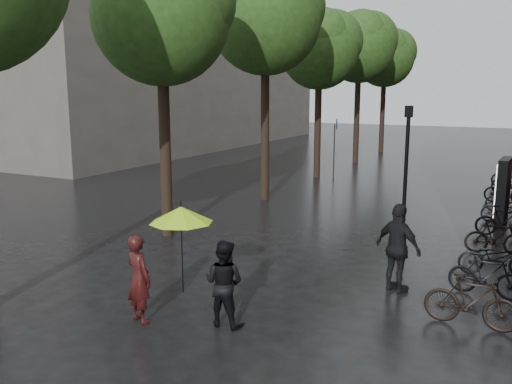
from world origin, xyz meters
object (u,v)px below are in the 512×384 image
Objects in this scene: parked_bicycles at (504,215)px; ad_lightbox at (503,191)px; pedestrian_walking at (398,248)px; person_burgundy at (139,279)px; person_black at (224,283)px; lamp_post at (406,160)px.

parked_bicycles is 0.94m from ad_lightbox.
parked_bicycles is at bearing -78.38° from pedestrian_walking.
ad_lightbox reaches higher than parked_bicycles.
person_burgundy is 0.10× the size of parked_bicycles.
person_black is at bearing 78.66° from pedestrian_walking.
parked_bicycles is 4.06m from lamp_post.
parked_bicycles is 4.29× the size of lamp_post.
ad_lightbox is at bearing -97.63° from person_burgundy.
lamp_post is (1.65, 7.07, 1.49)m from person_black.
ad_lightbox is at bearing 99.56° from parked_bicycles.
lamp_post is at bearing -104.54° from person_black.
person_burgundy reaches higher than person_black.
lamp_post reaches higher than pedestrian_walking.
ad_lightbox is (5.42, 11.05, 0.22)m from person_burgundy.
person_burgundy is 0.44× the size of lamp_post.
lamp_post reaches higher than ad_lightbox.
person_burgundy is 11.72m from parked_bicycles.
lamp_post is (-2.33, -3.40, 1.24)m from ad_lightbox.
person_black is at bearing -103.14° from lamp_post.
pedestrian_walking reaches higher than parked_bicycles.
ad_lightbox is at bearing -76.10° from pedestrian_walking.
pedestrian_walking is at bearing -99.07° from ad_lightbox.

